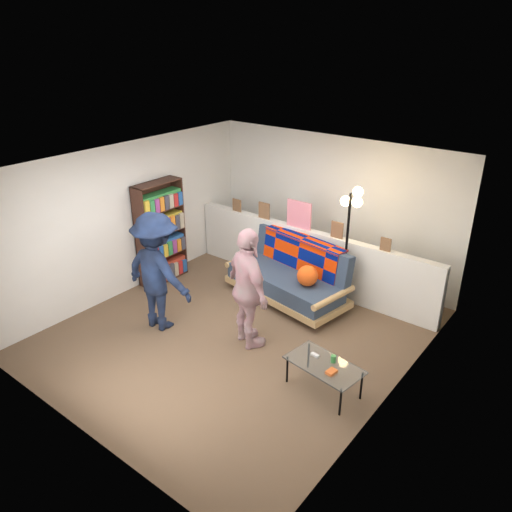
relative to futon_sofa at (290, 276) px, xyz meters
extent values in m
plane|color=brown|center=(-0.02, -1.25, -0.40)|extent=(5.00, 5.00, 0.00)
cube|color=silver|center=(-0.02, 1.25, 0.80)|extent=(4.50, 0.10, 2.40)
cube|color=silver|center=(-2.27, -1.25, 0.80)|extent=(0.10, 5.00, 2.40)
cube|color=silver|center=(2.23, -1.25, 0.80)|extent=(0.10, 5.00, 2.40)
cube|color=white|center=(-0.02, -1.25, 2.00)|extent=(4.50, 5.00, 0.10)
cube|color=silver|center=(-0.02, 0.55, 0.10)|extent=(4.45, 0.15, 1.00)
cube|color=brown|center=(-1.52, 0.53, 0.71)|extent=(0.18, 0.02, 0.22)
cube|color=brown|center=(-0.92, 0.53, 0.74)|extent=(0.22, 0.02, 0.28)
cube|color=silver|center=(-0.22, 0.53, 0.83)|extent=(0.45, 0.02, 0.45)
cube|color=brown|center=(0.48, 0.53, 0.73)|extent=(0.20, 0.02, 0.26)
cube|color=brown|center=(1.28, 0.53, 0.70)|extent=(0.16, 0.02, 0.20)
cube|color=tan|center=(-0.03, -0.06, -0.24)|extent=(2.10, 1.20, 0.10)
cube|color=#2D3C51|center=(-0.04, -0.11, -0.06)|extent=(1.97, 1.02, 0.25)
cube|color=#2D3C51|center=(0.03, 0.27, 0.25)|extent=(1.89, 0.55, 0.59)
cylinder|color=tan|center=(-0.95, 0.09, 0.02)|extent=(0.24, 0.89, 0.09)
cylinder|color=tan|center=(0.90, -0.21, 0.02)|extent=(0.24, 0.89, 0.09)
cube|color=navy|center=(0.01, 0.19, 0.25)|extent=(1.51, 0.35, 0.54)
cube|color=navy|center=(0.03, 0.32, 0.54)|extent=(1.53, 0.50, 0.03)
sphere|color=#EE4A15|center=(0.43, -0.19, 0.22)|extent=(0.31, 0.31, 0.31)
cube|color=black|center=(-2.24, -0.76, 0.46)|extent=(0.02, 0.86, 1.72)
cube|color=black|center=(-2.10, -1.18, 0.46)|extent=(0.29, 0.02, 1.72)
cube|color=black|center=(-2.10, -0.34, 0.46)|extent=(0.29, 0.02, 1.72)
cube|color=black|center=(-2.10, -0.76, 1.31)|extent=(0.29, 0.86, 0.02)
cube|color=black|center=(-2.10, -0.76, -0.38)|extent=(0.29, 0.86, 0.04)
cube|color=black|center=(-2.10, -0.76, 0.06)|extent=(0.29, 0.82, 0.02)
cube|color=black|center=(-2.10, -0.76, 0.46)|extent=(0.29, 0.82, 0.02)
cube|color=black|center=(-2.10, -0.76, 0.87)|extent=(0.29, 0.82, 0.02)
cube|color=#BE3B26|center=(-2.08, -0.76, -0.20)|extent=(0.21, 0.80, 0.29)
cube|color=#2558A1|center=(-2.08, -0.76, 0.22)|extent=(0.21, 0.80, 0.27)
cube|color=gold|center=(-2.08, -0.76, 0.62)|extent=(0.21, 0.80, 0.29)
cube|color=#31883F|center=(-2.08, -0.76, 1.02)|extent=(0.21, 0.80, 0.27)
cylinder|color=black|center=(1.14, -1.73, -0.22)|extent=(0.03, 0.03, 0.36)
cylinder|color=black|center=(1.93, -1.84, -0.22)|extent=(0.03, 0.03, 0.36)
cylinder|color=black|center=(1.20, -1.34, -0.22)|extent=(0.03, 0.03, 0.36)
cylinder|color=black|center=(1.99, -1.46, -0.22)|extent=(0.03, 0.03, 0.36)
cube|color=silver|center=(1.57, -1.59, -0.03)|extent=(0.95, 0.61, 0.02)
cube|color=silver|center=(1.39, -1.52, -0.01)|extent=(0.11, 0.06, 0.03)
cube|color=orange|center=(1.71, -1.69, 0.00)|extent=(0.11, 0.14, 0.04)
cylinder|color=#38883F|center=(1.62, -1.49, 0.02)|extent=(0.07, 0.07, 0.09)
cylinder|color=black|center=(0.76, 0.32, -0.38)|extent=(0.31, 0.31, 0.03)
cylinder|color=black|center=(0.76, 0.32, 0.51)|extent=(0.05, 0.05, 1.82)
sphere|color=#FFC672|center=(0.65, 0.40, 1.26)|extent=(0.15, 0.15, 0.15)
sphere|color=#FFC672|center=(0.90, 0.26, 1.34)|extent=(0.15, 0.15, 0.15)
sphere|color=#FFC672|center=(0.81, 0.45, 1.43)|extent=(0.15, 0.15, 0.15)
imported|color=black|center=(-1.03, -1.79, 0.47)|extent=(1.14, 0.69, 1.73)
imported|color=pink|center=(0.26, -1.38, 0.44)|extent=(1.07, 0.80, 1.68)
camera|label=1|loc=(3.86, -5.84, 3.55)|focal=35.00mm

